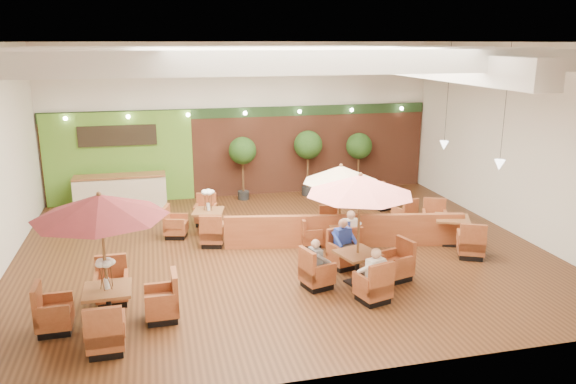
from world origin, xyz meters
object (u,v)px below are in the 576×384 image
object	(u,v)px
topiary_1	(308,147)
diner_3	(350,228)
service_counter	(121,192)
diner_2	(317,258)
diner_4	(350,228)
booth_divider	(345,231)
diner_1	(344,239)
table_5	(393,207)
table_4	(451,231)
topiary_2	(359,148)
table_0	(103,238)
topiary_0	(243,153)
table_2	(339,186)
table_3	(200,221)
diner_0	(374,269)
table_1	(359,209)

from	to	relation	value
topiary_1	diner_3	xyz separation A→B (m)	(-0.54, -6.05, -1.05)
service_counter	diner_2	xyz separation A→B (m)	(4.65, -7.61, 0.15)
service_counter	diner_2	bearing A→B (deg)	-58.56
diner_4	diner_3	bearing A→B (deg)	0.00
booth_divider	diner_1	xyz separation A→B (m)	(-0.52, -1.40, 0.30)
table_5	diner_3	distance (m)	3.83
table_4	diner_3	world-z (taller)	diner_3
topiary_2	topiary_1	bearing A→B (deg)	180.00
table_4	table_0	bearing A→B (deg)	-139.15
topiary_0	diner_2	bearing A→B (deg)	-86.79
table_2	topiary_1	size ratio (longest dim) A/B	0.96
service_counter	topiary_1	size ratio (longest dim) A/B	1.25
topiary_1	diner_2	distance (m)	8.13
service_counter	table_5	bearing A→B (deg)	-19.17
table_0	diner_4	distance (m)	6.57
service_counter	table_3	bearing A→B (deg)	-54.75
diner_1	diner_2	world-z (taller)	diner_1
service_counter	table_2	size ratio (longest dim) A/B	1.29
diner_1	diner_3	bearing A→B (deg)	-133.76
service_counter	booth_divider	bearing A→B (deg)	-40.33
diner_2	table_0	bearing A→B (deg)	-94.52
table_0	diner_3	distance (m)	6.57
table_4	table_5	distance (m)	2.83
topiary_2	diner_3	distance (m)	6.62
booth_divider	topiary_0	size ratio (longest dim) A/B	2.92
topiary_0	topiary_1	distance (m)	2.40
diner_1	topiary_0	bearing A→B (deg)	-92.30
booth_divider	diner_1	distance (m)	1.53
table_5	diner_0	xyz separation A→B (m)	(-2.96, -5.61, 0.42)
table_2	booth_divider	bearing A→B (deg)	-58.32
service_counter	table_0	distance (m)	8.46
diner_2	table_1	bearing A→B (deg)	76.12
diner_2	diner_0	bearing A→B (deg)	31.12
diner_1	diner_2	xyz separation A→B (m)	(-0.98, -0.98, -0.03)
table_4	table_1	bearing A→B (deg)	-127.29
booth_divider	diner_0	bearing A→B (deg)	-87.72
topiary_0	diner_1	world-z (taller)	topiary_0
diner_4	booth_divider	bearing A→B (deg)	87.62
service_counter	table_1	world-z (taller)	table_1
topiary_2	diner_4	distance (m)	6.61
table_5	diner_2	size ratio (longest dim) A/B	3.43
table_1	topiary_2	distance (m)	8.35
table_0	table_3	world-z (taller)	table_0
table_5	topiary_1	world-z (taller)	topiary_1
table_2	topiary_0	bearing A→B (deg)	110.15
table_4	diner_1	xyz separation A→B (m)	(-3.48, -0.86, 0.38)
table_4	diner_0	distance (m)	4.50
table_0	diner_1	size ratio (longest dim) A/B	3.45
service_counter	diner_0	world-z (taller)	diner_0
topiary_0	diner_1	distance (m)	7.04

